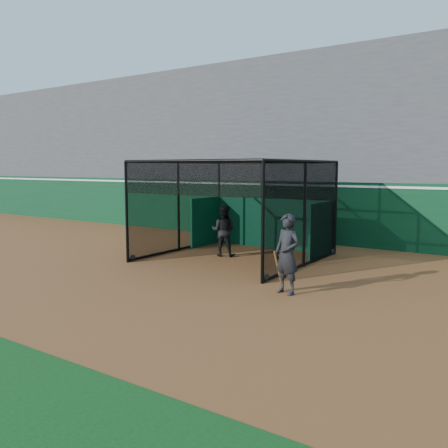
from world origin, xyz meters
The scene contains 6 objects.
ground centered at (0.00, 0.00, 0.00)m, with size 120.00×120.00×0.00m, color brown.
outfield_wall centered at (0.00, 8.50, 1.29)m, with size 50.00×0.50×2.50m.
grandstand centered at (0.00, 12.27, 4.48)m, with size 50.00×7.85×8.95m.
batting_cage centered at (-0.09, 3.83, 1.63)m, with size 5.11×5.32×3.27m.
batter centered at (-0.66, 3.89, 0.89)m, with size 0.87×0.68×1.79m, color black.
on_deck_player centered at (3.42, 0.64, 0.98)m, with size 0.81×0.64×1.97m.
Camera 1 is at (8.50, -9.60, 3.08)m, focal length 38.00 mm.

